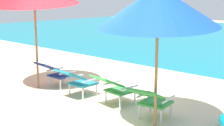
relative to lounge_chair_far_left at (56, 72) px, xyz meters
The scene contains 6 objects.
ground_plane 4.19m from the lounge_chair_far_left, 69.89° to the left, with size 40.00×40.00×0.00m, color beige.
lounge_chair_far_left is the anchor object (origin of this frame).
lounge_chair_near_left 0.97m from the lounge_chair_far_left, ahead, with size 0.56×0.88×0.68m.
lounge_chair_near_right 1.94m from the lounge_chair_far_left, ahead, with size 0.62×0.93×0.68m.
lounge_chair_far_right 2.99m from the lounge_chair_far_left, ahead, with size 0.66×0.94×0.68m.
beach_umbrella_right 3.64m from the lounge_chair_far_left, ahead, with size 2.54×2.56×2.45m.
Camera 1 is at (4.90, -4.68, 2.22)m, focal length 52.69 mm.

